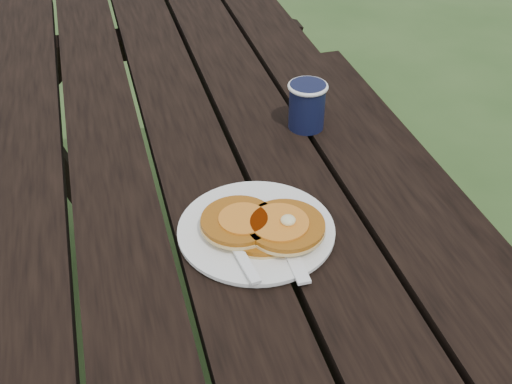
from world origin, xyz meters
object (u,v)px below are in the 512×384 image
object	(u,v)px
picnic_table	(200,285)
plate	(256,231)
pancake_stack	(263,226)
coffee_cup	(307,103)

from	to	relation	value
picnic_table	plate	distance (m)	0.49
picnic_table	plate	size ratio (longest dim) A/B	7.56
pancake_stack	picnic_table	bearing A→B (deg)	101.22
plate	pancake_stack	bearing A→B (deg)	-60.91
picnic_table	coffee_cup	distance (m)	0.49
picnic_table	pancake_stack	size ratio (longest dim) A/B	9.78
pancake_stack	coffee_cup	size ratio (longest dim) A/B	2.00
picnic_table	pancake_stack	world-z (taller)	pancake_stack
plate	pancake_stack	xyz separation A→B (m)	(0.01, -0.01, 0.02)
plate	coffee_cup	bearing A→B (deg)	57.45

